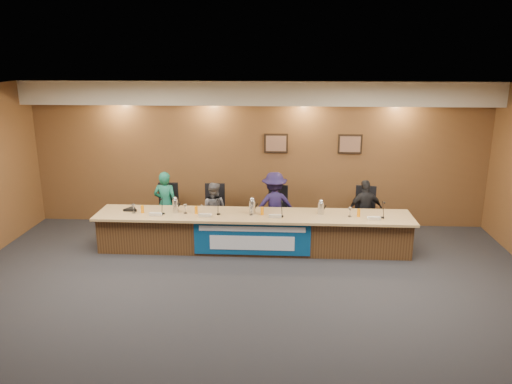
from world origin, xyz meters
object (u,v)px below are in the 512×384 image
(panelist_b, at_px, (213,210))
(panelist_d, at_px, (365,210))
(panelist_c, at_px, (274,205))
(carafe_right, at_px, (321,208))
(office_chair_b, at_px, (214,213))
(speakerphone, at_px, (131,209))
(dais_body, at_px, (253,233))
(carafe_mid, at_px, (252,207))
(banner, at_px, (252,239))
(office_chair_c, at_px, (274,214))
(carafe_left, at_px, (176,206))
(office_chair_d, at_px, (364,216))
(panelist_a, at_px, (166,204))
(office_chair_a, at_px, (167,212))

(panelist_b, relative_size, panelist_d, 0.92)
(panelist_c, bearing_deg, carafe_right, 131.45)
(office_chair_b, relative_size, carafe_right, 2.07)
(office_chair_b, relative_size, speakerphone, 1.50)
(dais_body, height_order, speakerphone, speakerphone)
(panelist_d, xyz_separation_m, carafe_right, (-0.95, -0.65, 0.23))
(panelist_b, height_order, panelist_c, panelist_c)
(carafe_mid, bearing_deg, banner, -86.99)
(carafe_right, bearing_deg, office_chair_c, 140.40)
(office_chair_b, relative_size, carafe_left, 1.83)
(carafe_left, bearing_deg, speakerphone, 174.86)
(banner, height_order, office_chair_b, banner)
(panelist_c, relative_size, office_chair_d, 2.94)
(panelist_d, distance_m, carafe_left, 3.85)
(panelist_c, bearing_deg, office_chair_c, -102.89)
(panelist_c, height_order, office_chair_b, panelist_c)
(carafe_left, bearing_deg, office_chair_d, 12.29)
(panelist_b, height_order, carafe_mid, panelist_b)
(panelist_b, bearing_deg, panelist_a, 10.31)
(panelist_a, distance_m, panelist_c, 2.28)
(dais_body, distance_m, panelist_b, 1.14)
(panelist_d, height_order, carafe_mid, panelist_d)
(dais_body, relative_size, speakerphone, 18.75)
(panelist_a, relative_size, speakerphone, 4.36)
(dais_body, xyz_separation_m, banner, (0.00, -0.41, 0.03))
(panelist_d, xyz_separation_m, office_chair_b, (-3.14, 0.10, -0.16))
(panelist_c, height_order, panelist_d, panelist_c)
(panelist_c, bearing_deg, banner, 57.41)
(panelist_c, xyz_separation_m, office_chair_c, (-0.00, 0.10, -0.23))
(dais_body, bearing_deg, carafe_mid, -141.44)
(carafe_mid, bearing_deg, panelist_a, 159.57)
(panelist_a, relative_size, office_chair_a, 2.91)
(carafe_left, height_order, speakerphone, carafe_left)
(carafe_left, xyz_separation_m, speakerphone, (-0.91, 0.08, -0.11))
(panelist_a, height_order, panelist_d, panelist_a)
(panelist_d, distance_m, carafe_right, 1.18)
(office_chair_c, xyz_separation_m, carafe_right, (0.91, -0.75, 0.39))
(office_chair_c, distance_m, office_chair_d, 1.87)
(office_chair_d, bearing_deg, office_chair_a, -166.24)
(panelist_b, relative_size, carafe_left, 4.50)
(panelist_b, height_order, carafe_right, panelist_b)
(dais_body, distance_m, carafe_right, 1.40)
(banner, xyz_separation_m, panelist_d, (2.26, 1.09, 0.26))
(panelist_b, relative_size, office_chair_c, 2.45)
(panelist_a, xyz_separation_m, speakerphone, (-0.54, -0.64, 0.08))
(panelist_c, relative_size, carafe_left, 5.38)
(panelist_b, xyz_separation_m, speakerphone, (-1.55, -0.64, 0.19))
(office_chair_b, distance_m, carafe_left, 1.11)
(panelist_a, distance_m, panelist_b, 1.01)
(office_chair_c, height_order, carafe_left, carafe_left)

